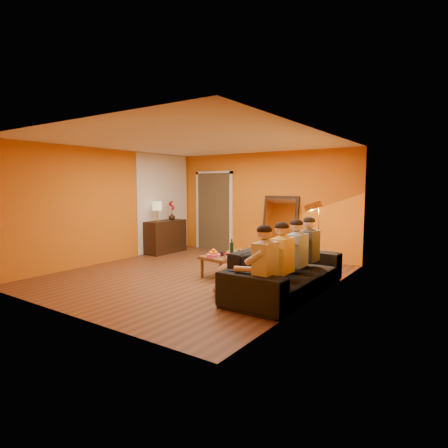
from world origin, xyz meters
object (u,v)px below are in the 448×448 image
Objects in this scene: coffee_table at (231,264)px; sideboard at (166,237)px; mirror_frame at (280,227)px; vase at (172,216)px; table_lamp at (157,212)px; tumbler at (239,251)px; person_mid_left at (282,262)px; sofa at (287,270)px; person_far_right at (310,251)px; floor_lamp at (319,242)px; wine_bottle at (232,247)px; person_far_left at (265,269)px; dog at (226,275)px; person_mid_right at (297,256)px; laptop at (248,252)px.

sideboard is at bearing 167.29° from coffee_table.
sideboard is (-2.79, -1.08, -0.34)m from mirror_frame.
table_lamp is at bearing -90.00° from vase.
mirror_frame reaches higher than tumbler.
person_mid_left is at bearing -22.08° from table_lamp.
person_mid_left is 6.72× the size of vase.
person_far_right is (0.13, 0.65, 0.23)m from sofa.
wine_bottle is (-1.50, -0.70, -0.14)m from floor_lamp.
vase is (-4.37, 2.32, 0.33)m from person_mid_left.
person_mid_left is at bearing -36.79° from tumbler.
coffee_table is at bearing -25.86° from vase.
mirror_frame is 2.18m from floor_lamp.
mirror_frame is at bearing 28.21° from sofa.
sideboard is 4.54m from sofa.
mirror_frame is at bearing 98.96° from coffee_table.
person_mid_left is 4.96m from vase.
person_far_left is 0.55m from person_mid_left.
dog is 0.54× the size of person_mid_right.
mirror_frame is at bearing 127.58° from person_far_right.
person_far_right is 1.54m from wine_bottle.
floor_lamp reaches higher than person_mid_left.
sofa is 2.16× the size of person_far_right.
tumbler is at bearing -13.22° from table_lamp.
floor_lamp is 1.18× the size of person_far_right.
mirror_frame is 1.25× the size of person_far_left.
floor_lamp is at bearing 11.40° from laptop.
person_far_left is 1.00× the size of person_mid_left.
person_far_left reaches higher than sideboard.
vase is (-2.79, 1.35, 0.73)m from coffee_table.
person_mid_right reaches higher than tumbler.
table_lamp is at bearing 163.28° from wine_bottle.
wine_bottle is at bearing 166.41° from person_mid_right.
dog is (3.49, -2.30, -0.09)m from sideboard.
laptop is (0.18, 0.35, 0.22)m from coffee_table.
sofa is at bearing 30.24° from dog.
laptop is (-1.40, 0.22, -0.18)m from person_far_right.
vase is (0.00, 0.25, 0.52)m from sideboard.
laptop is (-1.37, -0.30, -0.29)m from floor_lamp.
table_lamp is 0.42× the size of person_far_left.
mirror_frame is 2.60m from person_far_right.
vase is at bearing 157.04° from tumbler.
laptop is at bearing 55.54° from sofa.
laptop is at bearing 126.76° from person_far_left.
table_lamp is at bearing -90.00° from sideboard.
person_far_left and person_far_right have the same top height.
dog is at bearing -165.33° from person_mid_left.
person_mid_right is 1.60m from laptop.
table_lamp reaches higher than coffee_table.
vase is (0.00, 0.55, -0.16)m from table_lamp.
dog is at bearing -66.22° from tumbler.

